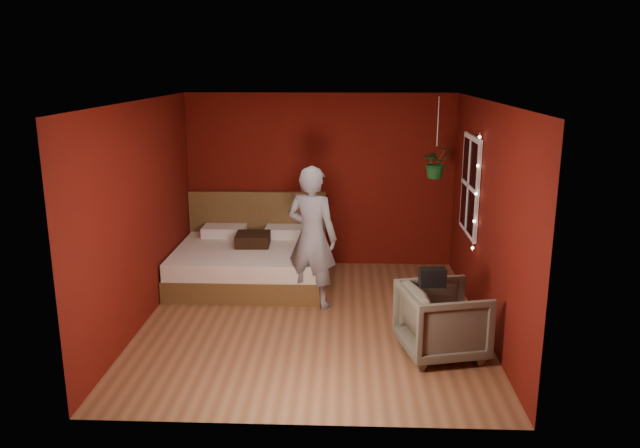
# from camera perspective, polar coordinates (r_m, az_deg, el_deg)

# --- Properties ---
(floor) EXTENTS (4.50, 4.50, 0.00)m
(floor) POSITION_cam_1_polar(r_m,az_deg,el_deg) (7.61, -0.69, -8.81)
(floor) COLOR brown
(floor) RESTS_ON ground
(room_walls) EXTENTS (4.04, 4.54, 2.62)m
(room_walls) POSITION_cam_1_polar(r_m,az_deg,el_deg) (7.12, -0.73, 3.72)
(room_walls) COLOR #551109
(room_walls) RESTS_ON ground
(window) EXTENTS (0.05, 0.97, 1.27)m
(window) POSITION_cam_1_polar(r_m,az_deg,el_deg) (8.18, 13.53, 3.44)
(window) COLOR white
(window) RESTS_ON room_walls
(fairy_lights) EXTENTS (0.04, 0.04, 1.45)m
(fairy_lights) POSITION_cam_1_polar(r_m,az_deg,el_deg) (7.67, 14.08, 2.70)
(fairy_lights) COLOR silver
(fairy_lights) RESTS_ON room_walls
(bed) EXTENTS (2.07, 1.76, 1.14)m
(bed) POSITION_cam_1_polar(r_m,az_deg,el_deg) (8.92, -6.33, -3.32)
(bed) COLOR brown
(bed) RESTS_ON ground
(person) EXTENTS (0.77, 0.65, 1.81)m
(person) POSITION_cam_1_polar(r_m,az_deg,el_deg) (7.78, -0.73, -1.22)
(person) COLOR gray
(person) RESTS_ON ground
(armchair) EXTENTS (1.00, 0.98, 0.76)m
(armchair) POSITION_cam_1_polar(r_m,az_deg,el_deg) (6.76, 11.13, -8.67)
(armchair) COLOR #64624F
(armchair) RESTS_ON ground
(handbag) EXTENTS (0.28, 0.16, 0.19)m
(handbag) POSITION_cam_1_polar(r_m,az_deg,el_deg) (6.58, 10.25, -4.82)
(handbag) COLOR black
(handbag) RESTS_ON armchair
(throw_pillow) EXTENTS (0.49, 0.49, 0.17)m
(throw_pillow) POSITION_cam_1_polar(r_m,az_deg,el_deg) (8.84, -6.15, -1.41)
(throw_pillow) COLOR black
(throw_pillow) RESTS_ON bed
(hanging_plant) EXTENTS (0.48, 0.46, 1.06)m
(hanging_plant) POSITION_cam_1_polar(r_m,az_deg,el_deg) (8.36, 10.57, 5.58)
(hanging_plant) COLOR silver
(hanging_plant) RESTS_ON room_walls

